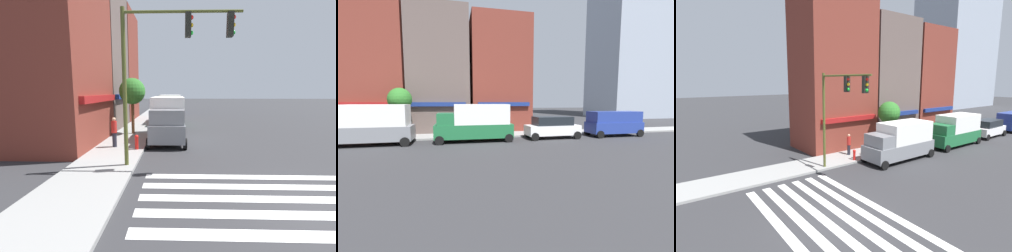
{
  "view_description": "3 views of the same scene",
  "coord_description": "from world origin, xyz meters",
  "views": [
    {
      "loc": [
        -6.4,
        4.25,
        3.44
      ],
      "look_at": [
        9.35,
        4.7,
        1.0
      ],
      "focal_mm": 24.0,
      "sensor_mm": 36.0,
      "label": 1
    },
    {
      "loc": [
        15.67,
        -13.7,
        3.24
      ],
      "look_at": [
        19.83,
        4.7,
        1.2
      ],
      "focal_mm": 24.0,
      "sensor_mm": 36.0,
      "label": 2
    },
    {
      "loc": [
        -6.3,
        -9.22,
        6.4
      ],
      "look_at": [
        3.33,
        4.0,
        3.5
      ],
      "focal_mm": 28.0,
      "sensor_mm": 36.0,
      "label": 3
    }
  ],
  "objects": [
    {
      "name": "sidewalk_left",
      "position": [
        0.0,
        7.5,
        0.07
      ],
      "size": [
        120.0,
        3.0,
        0.15
      ],
      "color": "gray",
      "rests_on": "ground_plane"
    },
    {
      "name": "street_tree",
      "position": [
        10.98,
        7.5,
        3.41
      ],
      "size": [
        2.02,
        2.02,
        4.31
      ],
      "color": "brown",
      "rests_on": "sidewalk_left"
    },
    {
      "name": "ground_plane",
      "position": [
        0.0,
        0.0,
        0.0
      ],
      "size": [
        200.0,
        200.0,
        0.0
      ],
      "primitive_type": "plane",
      "color": "#2D2D30"
    },
    {
      "name": "box_truck_grey",
      "position": [
        9.44,
        4.7,
        1.59
      ],
      "size": [
        6.2,
        2.42,
        3.04
      ],
      "rotation": [
        0.0,
        0.0,
        -0.0
      ],
      "color": "slate",
      "rests_on": "ground_plane"
    },
    {
      "name": "storefront_row",
      "position": [
        13.35,
        11.5,
        6.89
      ],
      "size": [
        19.62,
        5.3,
        15.64
      ],
      "color": "maroon",
      "rests_on": "ground_plane"
    },
    {
      "name": "pedestrian_red_jacket",
      "position": [
        6.62,
        7.82,
        1.07
      ],
      "size": [
        0.32,
        0.32,
        1.77
      ],
      "rotation": [
        0.0,
        0.0,
        0.1
      ],
      "color": "#23232D",
      "rests_on": "sidewalk_left"
    },
    {
      "name": "fire_hydrant",
      "position": [
        6.08,
        6.4,
        0.61
      ],
      "size": [
        0.24,
        0.24,
        0.84
      ],
      "color": "red",
      "rests_on": "sidewalk_left"
    },
    {
      "name": "suv_white",
      "position": [
        24.04,
        4.7,
        1.03
      ],
      "size": [
        4.73,
        2.12,
        1.94
      ],
      "rotation": [
        0.0,
        0.0,
        0.02
      ],
      "color": "white",
      "rests_on": "ground_plane"
    },
    {
      "name": "box_truck_green",
      "position": [
        17.23,
        4.7,
        1.59
      ],
      "size": [
        6.22,
        2.42,
        3.04
      ],
      "rotation": [
        0.0,
        0.0,
        -0.01
      ],
      "color": "#1E6638",
      "rests_on": "ground_plane"
    },
    {
      "name": "traffic_signal",
      "position": [
        3.33,
        4.67,
        4.94
      ],
      "size": [
        0.32,
        5.0,
        6.85
      ],
      "color": "#474C1E",
      "rests_on": "ground_plane"
    },
    {
      "name": "van_blue",
      "position": [
        30.3,
        4.7,
        1.29
      ],
      "size": [
        5.01,
        2.22,
        2.34
      ],
      "rotation": [
        0.0,
        0.0,
        -0.01
      ],
      "color": "navy",
      "rests_on": "ground_plane"
    },
    {
      "name": "crosswalk_stripes",
      "position": [
        0.0,
        0.0,
        0.0
      ],
      "size": [
        5.16,
        10.8,
        0.01
      ],
      "color": "silver",
      "rests_on": "ground_plane"
    }
  ]
}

